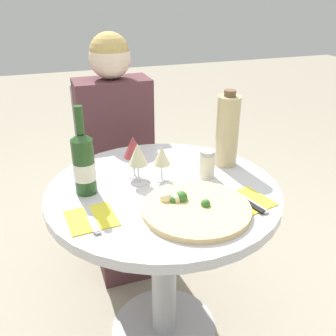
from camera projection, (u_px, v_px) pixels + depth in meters
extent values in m
plane|color=#9E937F|center=(164.00, 330.00, 1.68)|extent=(12.00, 12.00, 0.00)
cylinder|color=#B2B2B7|center=(164.00, 328.00, 1.68)|extent=(0.46, 0.46, 0.02)
cylinder|color=#B2B2B7|center=(164.00, 267.00, 1.53)|extent=(0.10, 0.10, 0.67)
cylinder|color=silver|center=(163.00, 192.00, 1.37)|extent=(0.85, 0.85, 0.04)
cylinder|color=silver|center=(122.00, 246.00, 2.22)|extent=(0.33, 0.33, 0.01)
cylinder|color=silver|center=(120.00, 215.00, 2.13)|extent=(0.06, 0.06, 0.44)
cube|color=silver|center=(118.00, 178.00, 2.02)|extent=(0.37, 0.37, 0.03)
cube|color=silver|center=(108.00, 124.00, 2.06)|extent=(0.37, 0.02, 0.47)
cube|color=#512D33|center=(127.00, 228.00, 1.99)|extent=(0.31, 0.31, 0.47)
cube|color=#512D33|center=(115.00, 130.00, 1.90)|extent=(0.37, 0.19, 0.52)
sphere|color=beige|center=(110.00, 58.00, 1.75)|extent=(0.20, 0.20, 0.20)
sphere|color=tan|center=(109.00, 52.00, 1.74)|extent=(0.19, 0.19, 0.19)
cylinder|color=#E5C17F|center=(196.00, 209.00, 1.21)|extent=(0.36, 0.36, 0.02)
sphere|color=#336B28|center=(181.00, 197.00, 1.24)|extent=(0.04, 0.04, 0.04)
sphere|color=beige|center=(178.00, 199.00, 1.24)|extent=(0.03, 0.03, 0.03)
sphere|color=beige|center=(166.00, 197.00, 1.24)|extent=(0.04, 0.04, 0.04)
sphere|color=#336B28|center=(174.00, 200.00, 1.23)|extent=(0.03, 0.03, 0.03)
sphere|color=#336B28|center=(206.00, 204.00, 1.21)|extent=(0.03, 0.03, 0.03)
cylinder|color=#23471E|center=(84.00, 167.00, 1.29)|extent=(0.08, 0.08, 0.20)
cone|color=#23471E|center=(81.00, 136.00, 1.24)|extent=(0.08, 0.08, 0.03)
cylinder|color=#23471E|center=(79.00, 120.00, 1.22)|extent=(0.03, 0.03, 0.09)
cylinder|color=silver|center=(85.00, 171.00, 1.30)|extent=(0.08, 0.08, 0.06)
cylinder|color=tan|center=(227.00, 131.00, 1.48)|extent=(0.09, 0.09, 0.28)
cylinder|color=brown|center=(230.00, 93.00, 1.42)|extent=(0.05, 0.05, 0.02)
cylinder|color=silver|center=(207.00, 166.00, 1.42)|extent=(0.06, 0.06, 0.09)
cylinder|color=#B2B2B7|center=(207.00, 153.00, 1.40)|extent=(0.06, 0.06, 0.02)
cylinder|color=silver|center=(162.00, 179.00, 1.42)|extent=(0.06, 0.06, 0.00)
cylinder|color=silver|center=(162.00, 171.00, 1.41)|extent=(0.01, 0.01, 0.06)
cone|color=beige|center=(162.00, 155.00, 1.38)|extent=(0.06, 0.06, 0.07)
cylinder|color=silver|center=(139.00, 183.00, 1.39)|extent=(0.06, 0.06, 0.00)
cylinder|color=silver|center=(138.00, 173.00, 1.38)|extent=(0.01, 0.01, 0.07)
cone|color=beige|center=(138.00, 154.00, 1.34)|extent=(0.07, 0.07, 0.08)
cylinder|color=silver|center=(134.00, 175.00, 1.45)|extent=(0.06, 0.06, 0.00)
cylinder|color=silver|center=(134.00, 166.00, 1.43)|extent=(0.01, 0.01, 0.08)
cone|color=#9E383D|center=(133.00, 147.00, 1.40)|extent=(0.08, 0.08, 0.08)
cube|color=yellow|center=(91.00, 218.00, 1.18)|extent=(0.16, 0.16, 0.00)
cube|color=silver|center=(91.00, 217.00, 1.18)|extent=(0.03, 0.19, 0.00)
cube|color=silver|center=(93.00, 225.00, 1.13)|extent=(0.03, 0.09, 0.00)
cube|color=yellow|center=(247.00, 201.00, 1.27)|extent=(0.18, 0.18, 0.00)
cube|color=silver|center=(247.00, 200.00, 1.27)|extent=(0.06, 0.19, 0.00)
cube|color=black|center=(254.00, 206.00, 1.23)|extent=(0.04, 0.09, 0.00)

